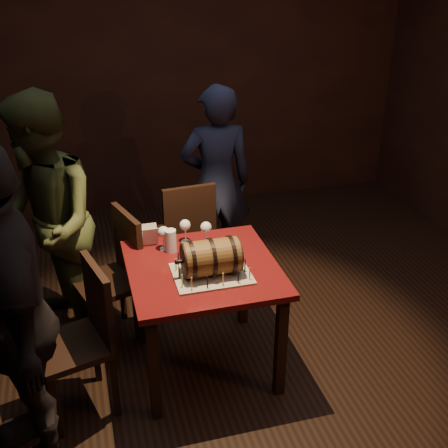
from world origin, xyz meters
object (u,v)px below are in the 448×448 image
at_px(wine_glass_right, 206,228).
at_px(chair_left_rear, 117,271).
at_px(wine_glass_mid, 185,226).
at_px(pub_table, 203,281).
at_px(chair_left_front, 85,332).
at_px(person_left_front, 11,316).
at_px(barrel_cake, 211,257).
at_px(chair_back, 187,231).
at_px(person_back, 216,183).
at_px(pint_of_ale, 171,241).
at_px(person_left_rear, 45,226).
at_px(wine_glass_left, 163,233).

distance_m(wine_glass_right, chair_left_rear, 0.70).
bearing_deg(chair_left_rear, wine_glass_right, -19.36).
bearing_deg(wine_glass_mid, pub_table, -83.57).
height_order(wine_glass_right, chair_left_front, chair_left_front).
xyz_separation_m(wine_glass_mid, person_left_front, (-1.02, -0.76, 0.02)).
bearing_deg(barrel_cake, person_left_front, -163.36).
relative_size(wine_glass_mid, chair_back, 0.17).
bearing_deg(chair_back, person_back, 39.24).
distance_m(pint_of_ale, person_back, 1.07).
xyz_separation_m(barrel_cake, pint_of_ale, (-0.18, 0.34, -0.05)).
height_order(barrel_cake, person_back, person_back).
xyz_separation_m(person_back, person_left_front, (-1.44, -1.59, 0.10)).
relative_size(wine_glass_right, chair_back, 0.17).
xyz_separation_m(barrel_cake, person_left_rear, (-0.94, 0.68, -0.00)).
distance_m(chair_left_rear, person_left_front, 1.12).
bearing_deg(wine_glass_mid, chair_back, 78.13).
xyz_separation_m(pub_table, person_left_rear, (-0.91, 0.58, 0.23)).
bearing_deg(pint_of_ale, chair_back, 70.86).
bearing_deg(wine_glass_right, barrel_cake, -99.02).
distance_m(barrel_cake, person_left_rear, 1.16).
height_order(chair_left_front, person_left_front, person_left_front).
bearing_deg(person_left_front, chair_left_front, 117.93).
xyz_separation_m(barrel_cake, wine_glass_left, (-0.21, 0.38, -0.00)).
bearing_deg(chair_left_rear, person_back, 38.31).
bearing_deg(chair_back, chair_left_rear, -142.18).
height_order(barrel_cake, person_left_front, person_left_front).
height_order(chair_back, person_left_front, person_left_front).
distance_m(pub_table, person_left_rear, 1.10).
xyz_separation_m(person_left_rear, person_left_front, (-0.14, -1.01, 0.02)).
bearing_deg(wine_glass_mid, wine_glass_right, -28.47).
xyz_separation_m(barrel_cake, person_back, (0.36, 1.27, -0.08)).
distance_m(wine_glass_right, chair_back, 0.74).
height_order(pub_table, person_left_front, person_left_front).
xyz_separation_m(chair_left_rear, person_back, (0.88, 0.69, 0.27)).
bearing_deg(wine_glass_right, person_left_rear, 162.42).
relative_size(pint_of_ale, chair_left_front, 0.16).
distance_m(barrel_cake, wine_glass_right, 0.37).
bearing_deg(chair_back, pint_of_ale, -109.14).
height_order(person_back, person_left_rear, person_left_rear).
distance_m(wine_glass_mid, person_left_rear, 0.91).
xyz_separation_m(wine_glass_mid, person_left_rear, (-0.87, 0.25, -0.00)).
relative_size(person_back, person_left_front, 0.89).
bearing_deg(wine_glass_left, chair_back, 66.90).
xyz_separation_m(chair_left_front, person_back, (1.12, 1.32, 0.27)).
distance_m(chair_left_rear, chair_left_front, 0.67).
bearing_deg(wine_glass_right, chair_back, 89.94).
bearing_deg(pint_of_ale, wine_glass_mid, 40.58).
bearing_deg(wine_glass_left, person_left_rear, 156.89).
height_order(chair_left_front, person_back, person_back).
distance_m(wine_glass_mid, chair_left_front, 0.92).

